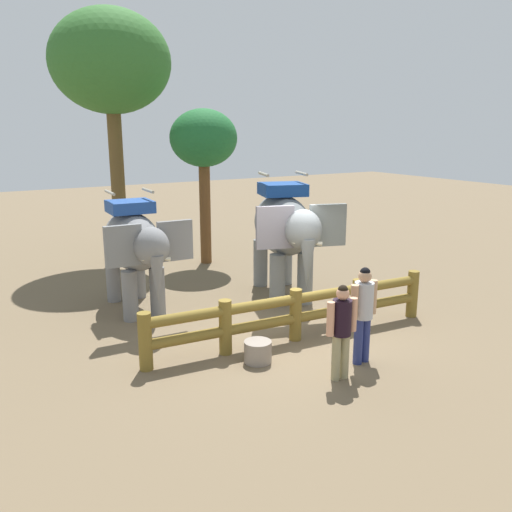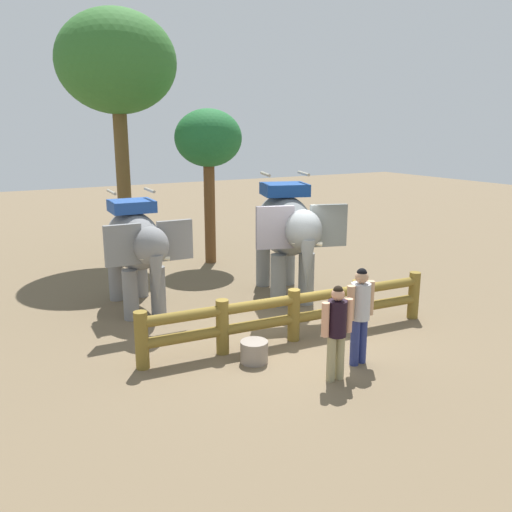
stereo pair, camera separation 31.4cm
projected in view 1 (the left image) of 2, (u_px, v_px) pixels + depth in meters
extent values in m
plane|color=brown|center=(290.00, 336.00, 10.74)|extent=(60.00, 60.00, 0.00)
cylinder|color=olive|center=(145.00, 342.00, 9.16)|extent=(0.24, 0.24, 1.05)
cylinder|color=olive|center=(225.00, 327.00, 9.81)|extent=(0.24, 0.24, 1.05)
cylinder|color=olive|center=(296.00, 315.00, 10.47)|extent=(0.24, 0.24, 1.05)
cylinder|color=olive|center=(357.00, 304.00, 11.12)|extent=(0.24, 0.24, 1.05)
cylinder|color=olive|center=(412.00, 294.00, 11.78)|extent=(0.24, 0.24, 1.05)
cylinder|color=olive|center=(295.00, 318.00, 10.49)|extent=(6.04, 0.64, 0.20)
cylinder|color=olive|center=(296.00, 299.00, 10.39)|extent=(6.04, 0.64, 0.20)
cylinder|color=gray|center=(157.00, 292.00, 11.81)|extent=(0.34, 0.34, 1.12)
cylinder|color=gray|center=(130.00, 296.00, 11.52)|extent=(0.34, 0.34, 1.12)
cylinder|color=gray|center=(138.00, 275.00, 13.11)|extent=(0.34, 0.34, 1.12)
cylinder|color=gray|center=(113.00, 279.00, 12.82)|extent=(0.34, 0.34, 1.12)
ellipsoid|color=gray|center=(132.00, 241.00, 12.07)|extent=(1.23, 2.57, 1.31)
ellipsoid|color=gray|center=(152.00, 246.00, 10.75)|extent=(0.75, 0.87, 0.80)
cube|color=slate|center=(175.00, 241.00, 11.08)|extent=(0.75, 0.14, 0.84)
cube|color=gray|center=(123.00, 246.00, 10.57)|extent=(0.75, 0.14, 0.84)
cone|color=gray|center=(157.00, 280.00, 10.65)|extent=(0.30, 0.30, 1.03)
cone|color=beige|center=(162.00, 259.00, 10.69)|extent=(0.34, 0.11, 0.14)
cone|color=beige|center=(148.00, 261.00, 10.55)|extent=(0.34, 0.11, 0.14)
cube|color=#214895|center=(130.00, 207.00, 11.88)|extent=(0.99, 0.88, 0.26)
cylinder|color=#A59E8C|center=(148.00, 190.00, 12.00)|extent=(0.10, 0.76, 0.07)
cylinder|color=#A59E8C|center=(110.00, 193.00, 11.60)|extent=(0.10, 0.76, 0.07)
cylinder|color=slate|center=(305.00, 278.00, 12.65)|extent=(0.37, 0.37, 1.25)
cylinder|color=slate|center=(277.00, 280.00, 12.49)|extent=(0.37, 0.37, 1.25)
cylinder|color=slate|center=(285.00, 261.00, 14.24)|extent=(0.37, 0.37, 1.25)
cylinder|color=slate|center=(260.00, 263.00, 14.09)|extent=(0.37, 0.37, 1.25)
ellipsoid|color=slate|center=(282.00, 225.00, 13.09)|extent=(2.03, 3.05, 1.45)
ellipsoid|color=slate|center=(303.00, 230.00, 11.48)|extent=(1.04, 1.13, 0.89)
cube|color=slate|center=(328.00, 225.00, 11.71)|extent=(0.83, 0.37, 0.94)
cube|color=slate|center=(275.00, 227.00, 11.44)|extent=(0.83, 0.37, 0.94)
cone|color=slate|center=(307.00, 265.00, 11.34)|extent=(0.33, 0.33, 1.14)
cone|color=beige|center=(314.00, 243.00, 11.35)|extent=(0.39, 0.21, 0.16)
cone|color=beige|center=(299.00, 244.00, 11.28)|extent=(0.39, 0.21, 0.16)
cube|color=navy|center=(283.00, 189.00, 12.88)|extent=(1.29, 1.21, 0.29)
cylinder|color=#A59E8C|center=(301.00, 173.00, 12.90)|extent=(0.32, 0.82, 0.07)
cylinder|color=#A59E8C|center=(264.00, 174.00, 12.69)|extent=(0.32, 0.82, 0.07)
cylinder|color=navy|center=(365.00, 339.00, 9.53)|extent=(0.16, 0.16, 0.85)
cylinder|color=navy|center=(358.00, 341.00, 9.42)|extent=(0.16, 0.16, 0.85)
cylinder|color=#AEB1B9|center=(364.00, 300.00, 9.30)|extent=(0.38, 0.38, 0.65)
cylinder|color=tan|center=(373.00, 297.00, 9.44)|extent=(0.14, 0.14, 0.62)
cylinder|color=tan|center=(354.00, 302.00, 9.15)|extent=(0.14, 0.14, 0.62)
sphere|color=tan|center=(365.00, 276.00, 9.19)|extent=(0.24, 0.24, 0.24)
sphere|color=black|center=(365.00, 273.00, 9.18)|extent=(0.18, 0.18, 0.18)
cylinder|color=#968D64|center=(345.00, 356.00, 8.90)|extent=(0.15, 0.15, 0.79)
cylinder|color=#968D64|center=(336.00, 358.00, 8.82)|extent=(0.15, 0.15, 0.79)
cylinder|color=black|center=(342.00, 318.00, 8.69)|extent=(0.34, 0.34, 0.61)
cylinder|color=tan|center=(353.00, 314.00, 8.79)|extent=(0.13, 0.13, 0.58)
cylinder|color=tan|center=(330.00, 319.00, 8.59)|extent=(0.13, 0.13, 0.58)
sphere|color=tan|center=(343.00, 294.00, 8.59)|extent=(0.22, 0.22, 0.22)
sphere|color=black|center=(343.00, 290.00, 8.58)|extent=(0.17, 0.17, 0.17)
cylinder|color=brown|center=(118.00, 181.00, 16.38)|extent=(0.43, 0.43, 5.04)
ellipsoid|color=#316A2B|center=(110.00, 61.00, 15.55)|extent=(3.55, 3.55, 3.02)
cylinder|color=brown|center=(205.00, 211.00, 16.23)|extent=(0.34, 0.34, 3.27)
ellipsoid|color=#1F632E|center=(203.00, 138.00, 15.71)|extent=(2.01, 2.01, 1.71)
cylinder|color=gray|center=(258.00, 352.00, 9.55)|extent=(0.50, 0.50, 0.39)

